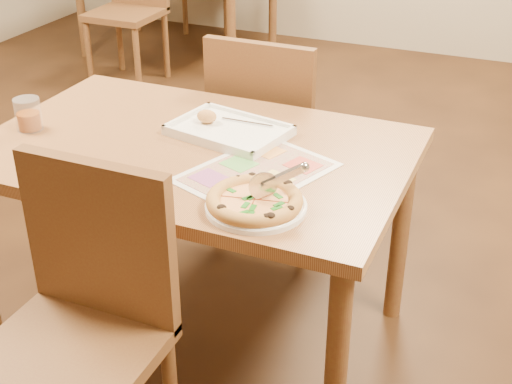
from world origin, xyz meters
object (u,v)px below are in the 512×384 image
at_px(pizza_cutter, 277,179).
at_px(appetizer_tray, 227,131).
at_px(plate, 256,207).
at_px(pizza, 254,201).
at_px(chair_near, 83,298).
at_px(glass_tumbler, 28,116).
at_px(chair_far, 268,121).
at_px(menu, 257,172).
at_px(dining_table, 195,171).

height_order(pizza_cutter, appetizer_tray, pizza_cutter).
height_order(plate, pizza, pizza).
distance_m(pizza_cutter, appetizer_tray, 0.49).
distance_m(chair_near, appetizer_tray, 0.74).
relative_size(plate, pizza, 1.05).
height_order(chair_near, appetizer_tray, chair_near).
bearing_deg(pizza_cutter, glass_tumbler, 132.85).
relative_size(chair_far, pizza_cutter, 3.78).
relative_size(chair_far, menu, 1.12).
relative_size(pizza_cutter, menu, 0.30).
relative_size(pizza, pizza_cutter, 2.01).
xyz_separation_m(chair_near, pizza, (0.32, 0.32, 0.18)).
height_order(dining_table, pizza, pizza).
xyz_separation_m(dining_table, pizza_cutter, (0.37, -0.25, 0.17)).
xyz_separation_m(chair_near, chair_far, (-0.00, 1.20, 0.00)).
bearing_deg(pizza_cutter, chair_near, -173.87).
bearing_deg(plate, pizza_cutter, 31.58).
relative_size(plate, glass_tumbler, 2.55).
xyz_separation_m(dining_table, pizza, (0.32, -0.28, 0.11)).
bearing_deg(pizza_cutter, chair_far, 76.22).
height_order(chair_far, plate, chair_far).
distance_m(dining_table, chair_near, 0.61).
distance_m(pizza_cutter, menu, 0.22).
bearing_deg(appetizer_tray, pizza, -56.55).
relative_size(plate, appetizer_tray, 0.67).
bearing_deg(chair_far, chair_near, 90.00).
bearing_deg(menu, appetizer_tray, 132.23).
bearing_deg(dining_table, menu, -19.62).
relative_size(dining_table, pizza_cutter, 10.45).
distance_m(chair_near, plate, 0.49).
xyz_separation_m(glass_tumbler, menu, (0.79, 0.00, -0.04)).
xyz_separation_m(pizza_cutter, menu, (-0.12, 0.16, -0.08)).
distance_m(pizza, glass_tumbler, 0.88).
distance_m(plate, pizza_cutter, 0.09).
bearing_deg(pizza, chair_far, 110.11).
distance_m(chair_far, plate, 0.95).
height_order(pizza, glass_tumbler, glass_tumbler).
bearing_deg(chair_far, glass_tumbler, 52.17).
distance_m(chair_far, pizza_cutter, 0.96).
distance_m(chair_far, pizza, 0.96).
xyz_separation_m(dining_table, menu, (0.25, -0.09, 0.09)).
xyz_separation_m(plate, appetizer_tray, (-0.27, 0.40, 0.01)).
xyz_separation_m(pizza_cutter, glass_tumbler, (-0.91, 0.16, -0.04)).
relative_size(chair_near, glass_tumbler, 4.56).
bearing_deg(chair_far, menu, 109.71).
xyz_separation_m(pizza_cutter, appetizer_tray, (-0.31, 0.37, -0.07)).
bearing_deg(menu, chair_far, 109.71).
xyz_separation_m(chair_near, appetizer_tray, (0.06, 0.72, 0.17)).
bearing_deg(chair_near, pizza_cutter, 43.56).
height_order(chair_far, appetizer_tray, chair_far).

